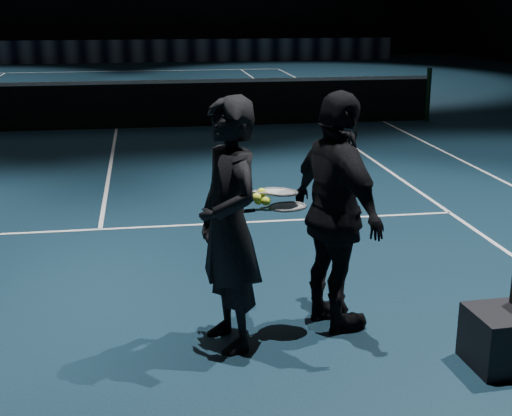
{
  "coord_description": "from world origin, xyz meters",
  "views": [
    {
      "loc": [
        0.53,
        -14.1,
        2.46
      ],
      "look_at": [
        1.3,
        -9.25,
        1.02
      ],
      "focal_mm": 50.0,
      "sensor_mm": 36.0,
      "label": 1
    }
  ],
  "objects": [
    {
      "name": "floor",
      "position": [
        0.0,
        0.0,
        0.0
      ],
      "size": [
        36.0,
        36.0,
        0.0
      ],
      "primitive_type": "plane",
      "color": "black",
      "rests_on": "ground"
    },
    {
      "name": "court_lines",
      "position": [
        0.0,
        0.0,
        0.0
      ],
      "size": [
        10.98,
        23.78,
        0.01
      ],
      "primitive_type": null,
      "color": "white",
      "rests_on": "floor"
    },
    {
      "name": "net_post_right",
      "position": [
        6.4,
        0.0,
        0.55
      ],
      "size": [
        0.1,
        0.1,
        1.1
      ],
      "primitive_type": "cylinder",
      "color": "black",
      "rests_on": "floor"
    },
    {
      "name": "net_mesh",
      "position": [
        0.0,
        0.0,
        0.45
      ],
      "size": [
        12.8,
        0.02,
        0.86
      ],
      "primitive_type": "cube",
      "color": "black",
      "rests_on": "floor"
    },
    {
      "name": "net_tape",
      "position": [
        0.0,
        0.0,
        0.92
      ],
      "size": [
        12.8,
        0.03,
        0.07
      ],
      "primitive_type": "cube",
      "color": "white",
      "rests_on": "net_mesh"
    },
    {
      "name": "sponsor_backdrop",
      "position": [
        0.0,
        15.5,
        0.45
      ],
      "size": [
        22.0,
        0.15,
        0.9
      ],
      "primitive_type": "cube",
      "color": "black",
      "rests_on": "floor"
    },
    {
      "name": "player_a",
      "position": [
        1.1,
        -9.32,
        0.92
      ],
      "size": [
        0.63,
        0.77,
        1.84
      ],
      "primitive_type": "imported",
      "rotation": [
        0.0,
        0.0,
        -1.25
      ],
      "color": "black",
      "rests_on": "floor"
    },
    {
      "name": "player_b",
      "position": [
        1.93,
        -9.16,
        0.92
      ],
      "size": [
        0.76,
        1.16,
        1.84
      ],
      "primitive_type": "imported",
      "rotation": [
        0.0,
        0.0,
        1.89
      ],
      "color": "black",
      "rests_on": "floor"
    },
    {
      "name": "racket_lower",
      "position": [
        1.54,
        -9.23,
        1.01
      ],
      "size": [
        0.71,
        0.35,
        0.03
      ],
      "primitive_type": null,
      "rotation": [
        0.0,
        0.0,
        0.19
      ],
      "color": "black",
      "rests_on": "player_a"
    },
    {
      "name": "racket_upper",
      "position": [
        1.48,
        -9.2,
        1.12
      ],
      "size": [
        0.71,
        0.39,
        0.1
      ],
      "primitive_type": null,
      "rotation": [
        0.0,
        0.1,
        0.26
      ],
      "color": "black",
      "rests_on": "player_b"
    },
    {
      "name": "tennis_balls",
      "position": [
        1.35,
        -9.27,
        1.09
      ],
      "size": [
        0.12,
        0.1,
        0.12
      ],
      "primitive_type": null,
      "color": "#CBE931",
      "rests_on": "racket_upper"
    }
  ]
}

